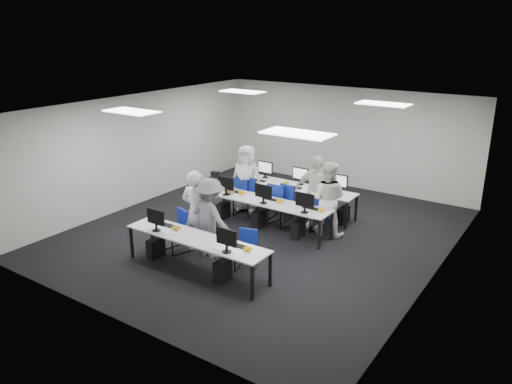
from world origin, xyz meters
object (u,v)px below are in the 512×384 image
Objects in this scene: chair_1 at (246,257)px; chair_3 at (281,213)px; student_2 at (247,178)px; chair_6 at (279,208)px; desk_mid at (268,203)px; desk_front at (196,240)px; chair_0 at (177,238)px; photographer at (210,218)px; student_0 at (196,212)px; student_1 at (327,199)px; student_3 at (315,192)px; chair_7 at (324,219)px; chair_5 at (245,199)px; chair_4 at (322,222)px; chair_2 at (245,203)px.

chair_3 is (-0.66, 2.43, 0.05)m from chair_1.
chair_6 is at bearing -17.24° from student_2.
chair_3 is at bearing 78.21° from desk_mid.
desk_front is 1.17m from chair_0.
desk_front is 3.66m from student_2.
photographer reaches higher than chair_3.
desk_mid is 3.94× the size of chair_1.
chair_6 is at bearing -108.07° from student_0.
student_2 is at bearing 110.27° from chair_0.
student_1 is 0.46m from student_3.
chair_7 is at bearing 27.44° from chair_3.
student_2 is at bearing -11.17° from chair_5.
chair_3 is 2.46m from photographer.
student_2 is (-1.97, 2.81, 0.62)m from chair_1.
chair_0 reaches higher than chair_5.
student_0 is at bearing 38.93° from student_1.
photographer is (-0.21, 0.70, 0.19)m from desk_front.
student_0 reaches higher than chair_1.
student_1 is 1.01× the size of student_2.
chair_1 is at bearing -92.72° from student_3.
desk_front is 3.71m from chair_5.
chair_4 is at bearing -113.91° from photographer.
chair_4 is at bearing -16.72° from student_2.
student_0 reaches higher than chair_6.
chair_0 is 0.50× the size of student_0.
desk_front is 1.75× the size of student_3.
chair_4 is 2.90m from photographer.
student_0 is at bearing -102.16° from chair_6.
chair_1 is at bearing -90.57° from chair_4.
chair_2 is at bearing -13.18° from student_1.
chair_7 is 2.43m from student_2.
chair_3 is at bearing -92.53° from photographer.
chair_2 reaches higher than chair_0.
student_3 is (1.87, 2.85, 0.62)m from chair_0.
chair_3 is 1.06× the size of chair_7.
chair_2 is at bearing -66.17° from photographer.
chair_1 is at bearing -62.47° from chair_3.
chair_6 is at bearing -20.31° from student_1.
chair_5 is (-1.26, 3.46, -0.39)m from desk_front.
chair_4 reaches higher than chair_1.
desk_front is 2.60m from desk_mid.
desk_front is at bearing -158.14° from chair_1.
desk_mid is 1.84× the size of photographer.
chair_4 is at bearing -29.28° from student_3.
chair_6 reaches higher than chair_2.
photographer is at bearing 31.18° from chair_0.
chair_0 is (-0.99, -2.11, -0.39)m from desk_mid.
chair_6 reaches higher than chair_4.
desk_front is 3.41m from student_1.
student_3 reaches higher than desk_front.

